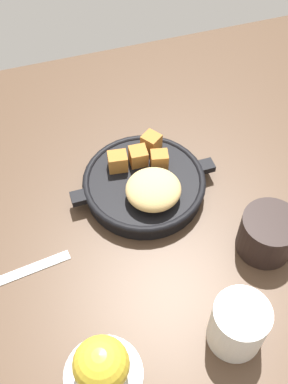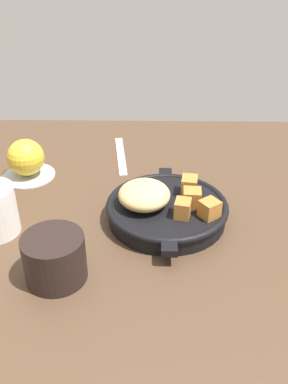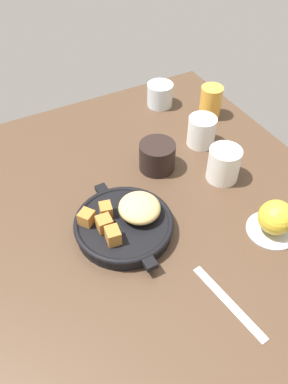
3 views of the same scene
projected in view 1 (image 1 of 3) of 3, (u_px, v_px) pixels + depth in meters
ground_plane at (172, 212)px, 78.54cm from camera, size 94.88×90.49×2.40cm
cast_iron_skillet at (145, 184)px, 77.55cm from camera, size 24.90×20.64×7.07cm
saucer_plate at (103, 374)px, 60.96cm from camera, size 10.56×10.56×0.60cm
red_apple at (101, 365)px, 57.84cm from camera, size 7.27×7.27×7.27cm
butter_knife at (13, 276)px, 69.75cm from camera, size 17.96×3.79×0.36cm
coffee_mug_dark at (268, 234)px, 70.37cm from camera, size 8.72×8.72×6.97cm
ceramic_mug_white at (238, 325)px, 61.06cm from camera, size 7.55×7.55×8.25cm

